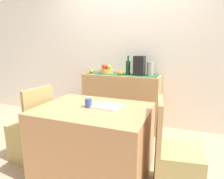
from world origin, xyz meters
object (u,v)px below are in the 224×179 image
Objects in this scene: wine_bottle at (128,67)px; coffee_maker at (139,66)px; open_book at (106,106)px; chair_near_window at (32,138)px; sideboard_console at (121,101)px; fruit_bowl at (107,71)px; ceramic_vase at (150,69)px; coffee_cup at (88,103)px; dining_table at (94,141)px; chair_by_corner at (175,167)px.

wine_bottle and coffee_maker have the same top height.
chair_near_window reaches higher than open_book.
coffee_maker is at bearing 0.00° from sideboard_console.
sideboard_console is 0.55m from fruit_bowl.
wine_bottle is 1.26m from open_book.
sideboard_console is 0.57m from wine_bottle.
ceramic_vase is at bearing 0.00° from sideboard_console.
ceramic_vase is 1.38m from coffee_cup.
ceramic_vase is 1.49m from dining_table.
chair_near_window reaches higher than sideboard_console.
wine_bottle is 1.07× the size of open_book.
dining_table is 0.83m from chair_by_corner.
sideboard_console is at bearing 180.00° from coffee_maker.
fruit_bowl reaches higher than chair_by_corner.
ceramic_vase is (0.35, -0.00, -0.01)m from wine_bottle.
open_book is at bearing -100.20° from ceramic_vase.
chair_by_corner is at bearing -0.17° from dining_table.
ceramic_vase is at bearing -0.00° from wine_bottle.
wine_bottle is 0.19m from coffee_maker.
coffee_cup is at bearing -91.41° from wine_bottle.
sideboard_console is at bearing 105.82° from open_book.
open_book is (0.11, 0.07, 0.38)m from dining_table.
chair_by_corner is (0.71, -0.08, -0.48)m from open_book.
chair_by_corner is (1.65, -0.00, 0.00)m from chair_near_window.
coffee_cup is at bearing -86.77° from sideboard_console.
dining_table is at bearing -1.11° from coffee_cup.
wine_bottle is 0.35m from ceramic_vase.
coffee_maker is 0.18m from ceramic_vase.
wine_bottle is at bearing 90.82° from dining_table.
coffee_cup is at bearing -150.92° from open_book.
ceramic_vase reaches higher than open_book.
coffee_maker reaches higher than chair_near_window.
coffee_cup is (-0.38, -1.30, -0.22)m from ceramic_vase.
chair_near_window is at bearing -118.18° from sideboard_console.
wine_bottle is at bearing 58.34° from chair_near_window.
chair_near_window reaches higher than dining_table.
chair_by_corner is (0.88, -0.00, -0.52)m from coffee_cup.
coffee_maker is 1.27m from open_book.
coffee_maker is (0.55, 0.00, 0.11)m from fruit_bowl.
coffee_maker is 0.33× the size of chair_near_window.
wine_bottle reaches higher than chair_near_window.
sideboard_console is 5.62× the size of fruit_bowl.
coffee_cup is at bearing 0.25° from chair_near_window.
coffee_maker is 1.39× the size of ceramic_vase.
chair_by_corner is at bearing -0.00° from chair_near_window.
open_book is at bearing 33.45° from dining_table.
fruit_bowl is 1.02× the size of ceramic_vase.
fruit_bowl is (-0.26, 0.00, 0.49)m from sideboard_console.
wine_bottle is 0.27× the size of dining_table.
ceramic_vase is (0.17, 0.00, -0.04)m from coffee_maker.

